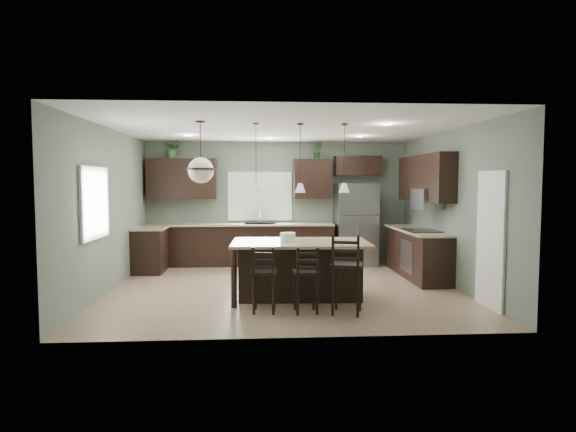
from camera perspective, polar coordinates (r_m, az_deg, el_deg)
The scene contains 32 objects.
ground at distance 8.62m, azimuth -0.50°, elevation -8.51°, with size 6.00×6.00×0.00m, color #9E8466.
pantry_door at distance 7.71m, azimuth 22.87°, elevation -2.62°, with size 0.04×0.82×2.04m, color white.
window_back at distance 11.14m, azimuth -3.35°, elevation 2.36°, with size 1.35×0.02×1.00m, color white.
window_left at distance 8.01m, azimuth -22.01°, elevation 1.44°, with size 0.02×1.10×1.00m, color white.
left_return_cabs at distance 10.44m, azimuth -16.05°, elevation -3.96°, with size 0.60×0.90×0.90m, color black.
left_return_countertop at distance 10.38m, azimuth -15.99°, elevation -1.39°, with size 0.66×0.96×0.04m, color #BAAC8C.
back_lower_cabs at distance 10.95m, azimuth -5.68°, elevation -3.45°, with size 4.20×0.60×0.90m, color black.
back_countertop at distance 10.88m, azimuth -5.70°, elevation -1.01°, with size 4.20×0.66×0.04m, color #BAAC8C.
sink_inset at distance 10.87m, azimuth -3.33°, elevation -0.92°, with size 0.70×0.45×0.01m, color gray.
faucet at distance 10.83m, azimuth -3.33°, elevation -0.17°, with size 0.02×0.02×0.28m, color silver.
back_upper_left at distance 11.11m, azimuth -12.44°, elevation 4.34°, with size 1.55×0.34×0.90m, color black.
back_upper_right at distance 11.05m, azimuth 2.90°, elevation 4.43°, with size 0.85×0.34×0.90m, color black.
fridge_header at distance 11.23m, azimuth 8.26°, elevation 5.92°, with size 1.05×0.34×0.45m, color black.
right_lower_cabs at distance 9.90m, azimuth 15.05°, elevation -4.36°, with size 0.60×2.35×0.90m, color black.
right_countertop at distance 9.84m, azimuth 14.99°, elevation -1.66°, with size 0.66×2.35×0.04m, color #BAAC8C.
cooktop at distance 9.58m, azimuth 15.52°, elevation -1.67°, with size 0.58×0.75×0.02m, color black.
wall_oven_front at distance 9.55m, azimuth 13.84°, elevation -4.65°, with size 0.01×0.72×0.60m, color gray.
right_upper_cabs at distance 9.85m, azimuth 15.92°, elevation 4.33°, with size 0.34×2.35×0.90m, color black.
microwave at distance 9.57m, azimuth 16.15°, elevation 1.95°, with size 0.40×0.75×0.40m, color gray.
refrigerator at distance 10.97m, azimuth 8.04°, elevation -0.96°, with size 0.90×0.74×1.85m, color gray.
kitchen_island at distance 7.77m, azimuth 1.44°, elevation -6.41°, with size 2.17×1.23×0.92m, color black.
serving_dish at distance 7.68m, azimuth -0.04°, elevation -2.51°, with size 0.24×0.24×0.14m, color white.
bar_stool_left at distance 6.95m, azimuth -2.85°, elevation -7.51°, with size 0.36×0.36×0.96m, color black.
bar_stool_center at distance 6.93m, azimuth 2.13°, elevation -7.55°, with size 0.36×0.36×0.96m, color black.
bar_stool_right at distance 6.91m, azimuth 6.99°, elevation -6.80°, with size 0.43×0.43×1.15m, color black.
pendant_left at distance 7.65m, azimuth -3.82°, elevation 6.86°, with size 0.17×0.17×1.10m, color white, non-canonical shape.
pendant_center at distance 7.65m, azimuth 1.47°, elevation 6.87°, with size 0.17×0.17×1.10m, color white, non-canonical shape.
pendant_right at distance 7.72m, azimuth 6.70°, elevation 6.82°, with size 0.17×0.17×1.10m, color silver, non-canonical shape.
chandelier at distance 7.47m, azimuth -10.33°, elevation 7.47°, with size 0.43×0.43×0.95m, color beige, non-canonical shape.
plant_back_left at distance 11.13m, azimuth -13.52°, elevation 7.77°, with size 0.40×0.34×0.44m, color #2B5625.
plant_back_right at distance 11.06m, azimuth 3.54°, elevation 7.76°, with size 0.21×0.17×0.39m, color #275023.
room_shell at distance 8.41m, azimuth -0.50°, elevation 2.86°, with size 6.00×6.00×6.00m.
Camera 1 is at (-0.47, -8.40, 1.87)m, focal length 30.00 mm.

